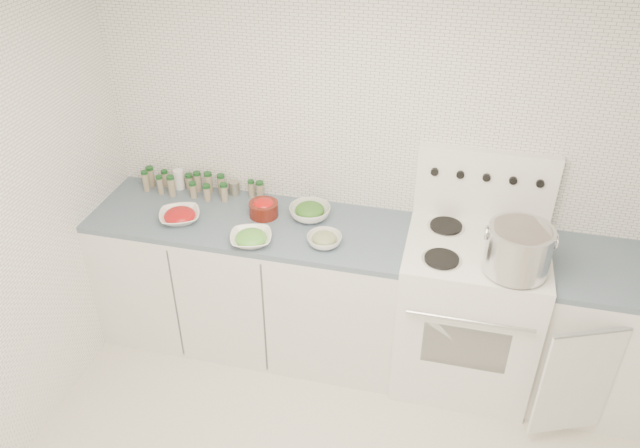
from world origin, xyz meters
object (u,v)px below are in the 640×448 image
at_px(stove, 467,308).
at_px(bowl_tomato, 180,216).
at_px(stock_pot, 519,248).
at_px(bowl_snowpea, 251,238).

relative_size(stove, bowl_tomato, 4.46).
height_order(stove, stock_pot, stove).
height_order(stock_pot, bowl_snowpea, stock_pot).
relative_size(bowl_tomato, bowl_snowpea, 1.08).
height_order(bowl_tomato, bowl_snowpea, bowl_tomato).
bearing_deg(bowl_tomato, bowl_snowpea, -13.96).
bearing_deg(stove, bowl_tomato, -176.73).
bearing_deg(bowl_snowpea, stove, 10.04).
relative_size(stove, stock_pot, 3.96).
distance_m(bowl_tomato, bowl_snowpea, 0.49).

